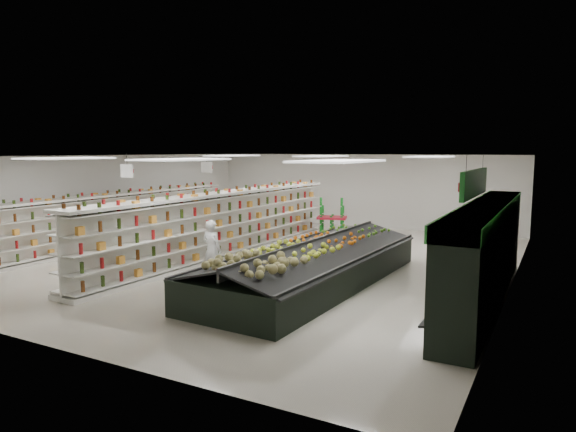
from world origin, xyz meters
The scene contains 16 objects.
floor centered at (0.00, 0.00, 0.00)m, with size 16.00×16.00×0.00m, color beige.
ceiling centered at (0.00, 0.00, 3.20)m, with size 14.00×16.00×0.02m, color white.
wall_back centered at (0.00, 8.00, 1.60)m, with size 14.00×0.02×3.20m, color silver.
wall_front centered at (0.00, -8.00, 1.60)m, with size 14.00×0.02×3.20m, color silver.
wall_left centered at (-7.00, 0.00, 1.60)m, with size 0.02×16.00×3.20m, color silver.
wall_right centered at (7.00, 0.00, 1.60)m, with size 0.02×16.00×3.20m, color silver.
produce_wall_case centered at (6.53, -1.50, 1.24)m, with size 0.93×8.00×2.20m.
aisle_sign_near centered at (-3.80, -2.00, 2.75)m, with size 0.52×0.06×0.75m.
aisle_sign_far centered at (-3.80, 2.00, 2.75)m, with size 0.52×0.06×0.75m.
hortifruti_banner centered at (6.25, -1.50, 2.65)m, with size 0.12×3.20×0.95m.
gondola_left centered at (-6.06, 0.02, 0.85)m, with size 0.91×10.73×1.86m.
gondola_center centered at (-1.50, -0.23, 0.95)m, with size 1.32×11.93×2.06m.
produce_island centered at (2.52, -2.02, 0.53)m, with size 3.18×7.88×1.16m.
soda_endcap centered at (0.10, 4.82, 0.69)m, with size 1.29×1.05×1.43m.
shopper_main centered at (-0.03, -2.84, 0.79)m, with size 0.57×0.38×1.58m, color silver.
shopper_background centered at (-3.29, 2.32, 0.91)m, with size 0.88×0.55×1.82m, color tan.
Camera 1 is at (7.98, -13.55, 3.37)m, focal length 32.00 mm.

